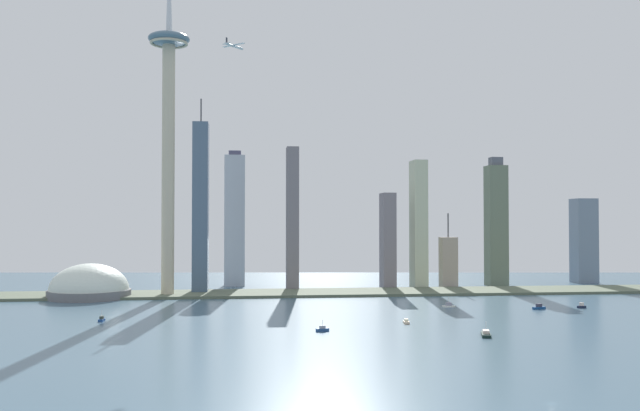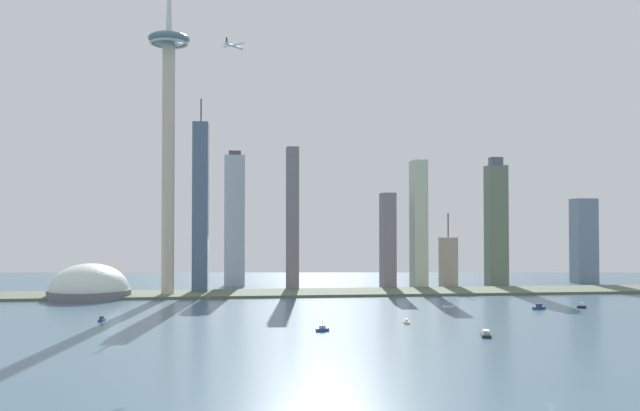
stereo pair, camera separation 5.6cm
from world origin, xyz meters
name	(u,v)px [view 2 (the right image)]	position (x,y,z in m)	size (l,w,h in m)	color
ground_plane	(551,404)	(0.00, 0.00, 0.00)	(6000.00, 6000.00, 0.00)	#426073
waterfront_pier	(364,292)	(0.00, 431.75, 1.34)	(825.40, 70.02, 2.67)	#58644F
observation_tower	(169,110)	(-201.49, 424.53, 187.82)	(41.70, 41.70, 367.28)	beige
stadium_dome	(89,290)	(-276.07, 418.11, 7.60)	(79.57, 79.57, 51.46)	slate
skyscraper_0	(419,224)	(72.21, 484.67, 72.43)	(15.26, 27.58, 144.86)	beige
skyscraper_1	(292,219)	(-72.77, 470.98, 78.41)	(13.13, 20.02, 156.81)	slate
skyscraper_2	(448,262)	(107.58, 487.17, 28.84)	(18.26, 16.01, 84.76)	tan
skyscraper_3	(584,241)	(292.12, 526.14, 51.85)	(25.92, 25.05, 103.70)	slate
skyscraper_4	(201,208)	(-170.76, 450.62, 89.55)	(16.08, 25.72, 204.55)	#475E78
skyscraper_5	(496,224)	(169.75, 500.07, 72.46)	(22.60, 21.13, 151.14)	#63705B
skyscraper_6	(388,241)	(35.72, 481.18, 53.71)	(14.32, 26.83, 107.42)	gray
skyscraper_7	(235,220)	(-136.40, 534.88, 77.64)	(23.87, 22.80, 158.67)	#A9B1BE
boat_1	(102,319)	(-231.43, 257.94, 1.42)	(3.63, 9.46, 8.51)	navy
boat_2	(486,334)	(31.72, 161.00, 1.49)	(10.30, 17.81, 9.74)	black
boat_3	(539,307)	(125.66, 288.25, 1.71)	(12.44, 6.75, 4.75)	navy
boat_4	(406,322)	(-6.68, 221.18, 1.29)	(5.15, 11.41, 3.49)	beige
boat_5	(449,305)	(53.16, 310.87, 1.48)	(11.29, 4.40, 8.62)	white
boat_6	(322,329)	(-72.01, 191.93, 1.52)	(9.30, 5.00, 7.87)	navy
boat_7	(582,306)	(165.72, 291.48, 1.72)	(7.95, 3.69, 4.79)	#161E35
airplane	(234,46)	(-135.62, 388.37, 245.33)	(21.94, 21.64, 7.38)	silver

